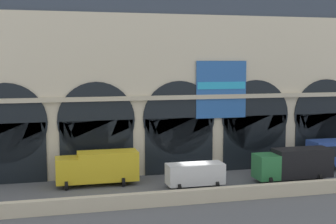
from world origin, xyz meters
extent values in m
plane|color=#54565B|center=(0.00, 0.00, 0.00)|extent=(200.00, 200.00, 0.00)
cube|color=beige|center=(0.00, -5.17, 0.57)|extent=(90.00, 0.70, 1.14)
cube|color=beige|center=(0.00, 7.57, 8.02)|extent=(51.56, 5.15, 16.05)
cube|color=#333D4C|center=(0.00, 7.87, 17.74)|extent=(51.56, 4.55, 3.38)
cube|color=black|center=(-16.63, 4.95, 2.86)|extent=(7.11, 0.20, 5.71)
cylinder|color=black|center=(-16.63, 4.95, 5.71)|extent=(7.48, 0.20, 7.48)
cube|color=black|center=(-8.32, 4.95, 2.86)|extent=(7.11, 0.20, 5.71)
cylinder|color=black|center=(-8.32, 4.95, 5.71)|extent=(7.48, 0.20, 7.48)
cube|color=black|center=(0.00, 4.95, 2.86)|extent=(7.11, 0.20, 5.71)
cylinder|color=black|center=(0.00, 4.95, 5.71)|extent=(7.48, 0.20, 7.48)
cube|color=black|center=(8.32, 4.95, 2.86)|extent=(7.11, 0.20, 5.71)
cylinder|color=black|center=(8.32, 4.95, 5.71)|extent=(7.48, 0.20, 7.48)
cube|color=black|center=(16.63, 4.95, 2.86)|extent=(7.11, 0.20, 5.71)
cylinder|color=black|center=(16.63, 4.95, 5.71)|extent=(7.48, 0.20, 7.48)
cube|color=#2659A5|center=(4.43, 4.83, 8.52)|extent=(5.39, 0.12, 5.85)
cube|color=#26A5D8|center=(4.43, 4.75, 8.94)|extent=(5.17, 0.04, 0.74)
cube|color=#C0B49A|center=(0.00, 4.85, 7.80)|extent=(51.56, 0.50, 0.44)
cube|color=gold|center=(-11.35, 2.39, 1.57)|extent=(2.00, 2.30, 2.30)
cube|color=gold|center=(-7.60, 2.39, 1.77)|extent=(5.50, 2.30, 2.70)
cylinder|color=black|center=(-11.45, 1.35, 0.42)|extent=(0.28, 0.84, 0.84)
cylinder|color=black|center=(-11.45, 3.42, 0.42)|extent=(0.28, 0.84, 0.84)
cylinder|color=black|center=(-6.35, 1.35, 0.42)|extent=(0.28, 0.84, 0.84)
cylinder|color=black|center=(-6.35, 3.42, 0.42)|extent=(0.28, 0.84, 0.84)
cube|color=white|center=(-0.06, -0.59, 1.27)|extent=(5.20, 2.00, 1.86)
cylinder|color=black|center=(-1.83, -1.49, 0.34)|extent=(0.28, 0.68, 0.68)
cylinder|color=black|center=(-1.83, 0.31, 0.34)|extent=(0.28, 0.68, 0.68)
cylinder|color=black|center=(1.71, -1.49, 0.34)|extent=(0.28, 0.68, 0.68)
cylinder|color=black|center=(1.71, 0.31, 0.34)|extent=(0.28, 0.68, 0.68)
cube|color=#2D7A42|center=(6.86, -0.78, 1.57)|extent=(2.00, 2.30, 2.30)
cube|color=black|center=(10.61, -0.78, 1.77)|extent=(5.50, 2.30, 2.70)
cylinder|color=black|center=(6.76, -1.82, 0.42)|extent=(0.28, 0.84, 0.84)
cylinder|color=black|center=(6.76, 0.25, 0.42)|extent=(0.28, 0.84, 0.84)
cylinder|color=black|center=(11.86, -1.82, 0.42)|extent=(0.28, 0.84, 0.84)
cylinder|color=black|center=(11.86, 0.25, 0.42)|extent=(0.28, 0.84, 0.84)
cylinder|color=black|center=(15.41, 1.62, 0.50)|extent=(0.28, 1.00, 1.00)
cylinder|color=black|center=(15.41, 3.87, 0.50)|extent=(0.28, 1.00, 1.00)
camera|label=1|loc=(-12.98, -40.91, 11.52)|focal=50.88mm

